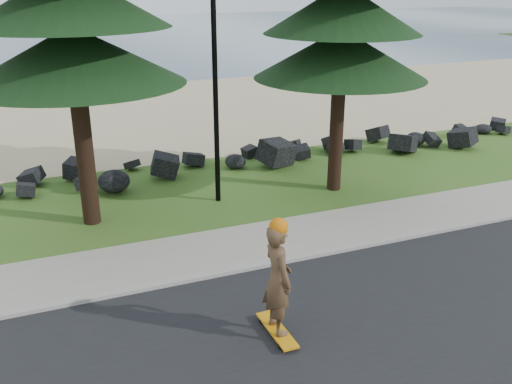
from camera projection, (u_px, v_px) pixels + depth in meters
ground at (261, 247)px, 13.40m from camera, size 160.00×160.00×0.00m
road at (365, 359)px, 9.50m from camera, size 160.00×7.00×0.02m
kerb at (277, 262)px, 12.60m from camera, size 160.00×0.20×0.10m
sidewalk at (258, 242)px, 13.56m from camera, size 160.00×2.00×0.08m
beach_sand at (139, 114)px, 25.94m from camera, size 160.00×15.00×0.01m
ocean at (68, 37)px, 57.50m from camera, size 160.00×58.00×0.01m
seawall_boulders at (194, 174)px, 18.24m from camera, size 60.00×2.40×1.10m
lamp_post at (214, 52)px, 14.68m from camera, size 0.25×0.14×8.14m
skateboarder at (278, 279)px, 9.74m from camera, size 0.49×1.22×2.26m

